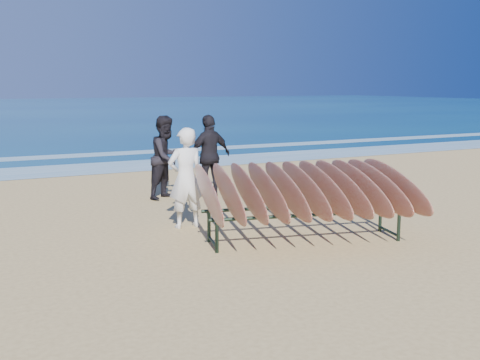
{
  "coord_description": "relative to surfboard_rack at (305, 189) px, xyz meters",
  "views": [
    {
      "loc": [
        -4.39,
        -7.74,
        2.48
      ],
      "look_at": [
        0.0,
        0.8,
        0.95
      ],
      "focal_mm": 45.0,
      "sensor_mm": 36.0,
      "label": 1
    }
  ],
  "objects": [
    {
      "name": "foam_far",
      "position": [
        -0.78,
        13.41,
        -0.84
      ],
      "size": [
        160.0,
        160.0,
        0.0
      ],
      "primitive_type": "plane",
      "color": "white",
      "rests_on": "ground"
    },
    {
      "name": "person_dark_a",
      "position": [
        -0.65,
        4.48,
        0.06
      ],
      "size": [
        1.11,
        1.04,
        1.81
      ],
      "primitive_type": "imported",
      "rotation": [
        0.0,
        0.0,
        0.54
      ],
      "color": "black",
      "rests_on": "ground"
    },
    {
      "name": "person_dark_b",
      "position": [
        0.31,
        4.31,
        0.07
      ],
      "size": [
        1.13,
        0.65,
        1.82
      ],
      "primitive_type": "imported",
      "rotation": [
        0.0,
        0.0,
        3.34
      ],
      "color": "black",
      "rests_on": "ground"
    },
    {
      "name": "surfboard_rack",
      "position": [
        0.0,
        0.0,
        0.0
      ],
      "size": [
        3.67,
        3.18,
        1.32
      ],
      "rotation": [
        0.0,
        0.0,
        -0.24
      ],
      "color": "black",
      "rests_on": "ground"
    },
    {
      "name": "person_white",
      "position": [
        -1.31,
        1.75,
        0.03
      ],
      "size": [
        0.64,
        0.43,
        1.75
      ],
      "primitive_type": "imported",
      "rotation": [
        0.0,
        0.0,
        3.13
      ],
      "color": "silver",
      "rests_on": "ground"
    },
    {
      "name": "foam_near",
      "position": [
        -0.78,
        9.91,
        -0.83
      ],
      "size": [
        160.0,
        160.0,
        0.0
      ],
      "primitive_type": "plane",
      "color": "white",
      "rests_on": "ground"
    },
    {
      "name": "ground",
      "position": [
        -0.78,
        -0.09,
        -0.84
      ],
      "size": [
        120.0,
        120.0,
        0.0
      ],
      "primitive_type": "plane",
      "color": "tan",
      "rests_on": "ground"
    }
  ]
}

